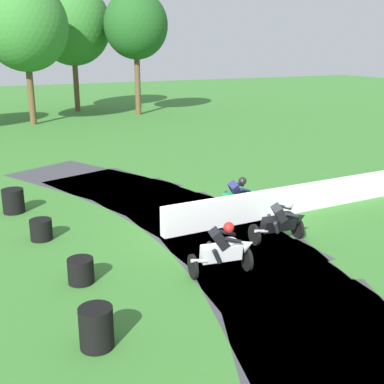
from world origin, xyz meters
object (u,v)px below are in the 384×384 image
object	(u,v)px
tire_stack_near	(96,327)
tire_stack_mid_b	(41,230)
motorcycle_trailing_green	(237,197)
motorcycle_lead_white	(224,249)
tire_stack_far	(13,201)
motorcycle_chase_black	(282,221)
tire_stack_mid_a	(81,271)

from	to	relation	value
tire_stack_near	tire_stack_mid_b	bearing A→B (deg)	90.01
motorcycle_trailing_green	motorcycle_lead_white	bearing A→B (deg)	-124.57
tire_stack_far	tire_stack_mid_b	bearing A→B (deg)	-81.91
motorcycle_chase_black	tire_stack_mid_b	xyz separation A→B (m)	(-6.06, 3.16, -0.33)
motorcycle_lead_white	tire_stack_mid_a	xyz separation A→B (m)	(-3.22, 1.10, -0.36)
motorcycle_lead_white	motorcycle_chase_black	bearing A→B (deg)	24.25
tire_stack_near	tire_stack_far	xyz separation A→B (m)	(-0.41, 8.74, 0.00)
motorcycle_lead_white	tire_stack_near	world-z (taller)	motorcycle_lead_white
motorcycle_lead_white	motorcycle_trailing_green	distance (m)	4.47
motorcycle_lead_white	tire_stack_far	world-z (taller)	motorcycle_lead_white
motorcycle_trailing_green	tire_stack_mid_a	distance (m)	6.32
tire_stack_mid_b	tire_stack_near	bearing A→B (deg)	-89.99
tire_stack_mid_b	tire_stack_far	distance (m)	2.90
motorcycle_lead_white	tire_stack_far	distance (m)	8.18
tire_stack_far	motorcycle_chase_black	bearing A→B (deg)	-42.99
motorcycle_lead_white	motorcycle_trailing_green	size ratio (longest dim) A/B	1.01
tire_stack_mid_a	tire_stack_far	size ratio (longest dim) A/B	0.76
motorcycle_trailing_green	motorcycle_chase_black	bearing A→B (deg)	-91.60
motorcycle_lead_white	motorcycle_chase_black	world-z (taller)	motorcycle_lead_white
tire_stack_mid_a	motorcycle_chase_black	bearing A→B (deg)	0.10
tire_stack_near	tire_stack_far	size ratio (longest dim) A/B	1.00
motorcycle_chase_black	motorcycle_trailing_green	xyz separation A→B (m)	(0.07, 2.57, 0.00)
motorcycle_lead_white	tire_stack_far	xyz separation A→B (m)	(-4.00, 7.14, -0.26)
motorcycle_chase_black	tire_stack_far	bearing A→B (deg)	137.01
tire_stack_near	tire_stack_mid_a	size ratio (longest dim) A/B	1.31
motorcycle_lead_white	tire_stack_mid_b	distance (m)	5.59
motorcycle_lead_white	tire_stack_far	size ratio (longest dim) A/B	2.13
motorcycle_trailing_green	tire_stack_near	bearing A→B (deg)	-139.21
motorcycle_trailing_green	tire_stack_near	xyz separation A→B (m)	(-6.13, -5.29, -0.23)
tire_stack_near	tire_stack_mid_a	distance (m)	2.73
tire_stack_near	tire_stack_mid_b	distance (m)	5.87
motorcycle_chase_black	tire_stack_near	size ratio (longest dim) A/B	2.12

